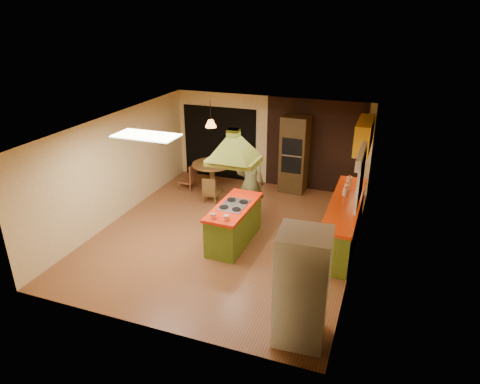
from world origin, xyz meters
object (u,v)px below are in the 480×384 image
at_px(refrigerator, 302,288).
at_px(dining_table, 212,172).
at_px(kitchen_island, 234,224).
at_px(wall_oven, 294,154).
at_px(man, 250,184).
at_px(canister_large, 349,181).

relative_size(refrigerator, dining_table, 1.70).
distance_m(kitchen_island, wall_oven, 3.31).
bearing_deg(dining_table, wall_oven, 20.69).
xyz_separation_m(man, wall_oven, (0.56, 2.00, 0.16)).
bearing_deg(man, dining_table, -51.38).
relative_size(man, canister_large, 8.91).
bearing_deg(canister_large, dining_table, 170.85).
xyz_separation_m(kitchen_island, dining_table, (-1.56, 2.44, 0.12)).
distance_m(man, canister_large, 2.27).
distance_m(wall_oven, dining_table, 2.27).
bearing_deg(man, kitchen_island, 79.82).
distance_m(kitchen_island, canister_large, 2.87).
height_order(kitchen_island, canister_large, canister_large).
height_order(dining_table, canister_large, canister_large).
height_order(refrigerator, canister_large, refrigerator).
bearing_deg(canister_large, man, -163.99).
distance_m(man, dining_table, 1.97).
relative_size(man, refrigerator, 0.97).
height_order(man, refrigerator, refrigerator).
distance_m(refrigerator, dining_table, 5.98).
relative_size(kitchen_island, canister_large, 8.79).
bearing_deg(refrigerator, dining_table, 122.31).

